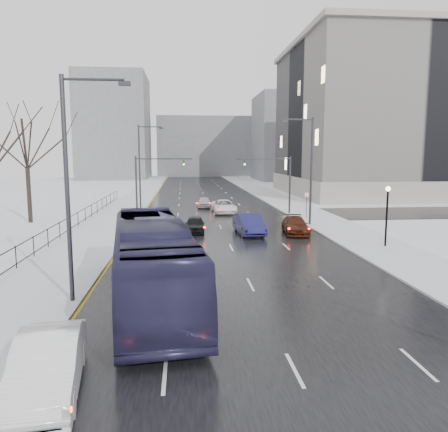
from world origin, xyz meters
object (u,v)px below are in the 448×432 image
object	(u,v)px
lamppost_r_mid	(387,207)
sedan_right_far	(295,225)
mast_signal_right	(280,178)
sedan_left_near	(47,365)
streetlight_l_near	(72,179)
sedan_right_near	(249,224)
streetlight_r_mid	(309,166)
bus	(152,262)
sedan_center_far	(204,202)
mast_signal_left	(146,178)
tree_park_e	(31,224)
no_uturn_sign	(307,197)
streetlight_l_far	(141,164)
sedan_center_near	(195,224)
sedan_right_cross	(224,206)

from	to	relation	value
lamppost_r_mid	sedan_right_far	bearing A→B (deg)	129.35
mast_signal_right	sedan_left_near	xyz separation A→B (m)	(-14.53, -35.62, -3.25)
streetlight_l_near	sedan_right_near	size ratio (longest dim) A/B	1.93
streetlight_l_near	sedan_left_near	xyz separation A→B (m)	(0.97, -7.62, -4.76)
streetlight_r_mid	bus	size ratio (longest dim) A/B	0.74
bus	sedan_left_near	bearing A→B (deg)	-115.60
sedan_left_near	sedan_center_far	distance (m)	43.20
mast_signal_left	sedan_center_far	size ratio (longest dim) A/B	1.65
sedan_right_far	lamppost_r_mid	bearing A→B (deg)	-44.95
sedan_center_far	sedan_left_near	bearing A→B (deg)	-94.56
tree_park_e	no_uturn_sign	distance (m)	27.50
sedan_right_near	sedan_right_far	xyz separation A→B (m)	(3.95, -0.04, -0.15)
streetlight_l_far	streetlight_r_mid	bearing A→B (deg)	-36.30
streetlight_l_far	sedan_right_far	size ratio (longest dim) A/B	2.08
streetlight_l_near	sedan_right_far	world-z (taller)	streetlight_l_near
sedan_left_near	sedan_right_far	xyz separation A→B (m)	(13.20, 23.72, -0.12)
sedan_center_near	sedan_right_cross	distance (m)	12.74
tree_park_e	mast_signal_left	bearing A→B (deg)	20.19
streetlight_l_near	mast_signal_right	xyz separation A→B (m)	(15.49, 28.00, -1.51)
sedan_right_far	streetlight_l_near	bearing A→B (deg)	-125.63
mast_signal_right	mast_signal_left	distance (m)	14.65
no_uturn_sign	sedan_center_far	distance (m)	15.03
streetlight_l_far	sedan_right_far	distance (m)	21.84
mast_signal_left	tree_park_e	bearing A→B (deg)	-159.81
mast_signal_right	sedan_right_far	xyz separation A→B (m)	(-1.33, -11.90, -3.37)
tree_park_e	lamppost_r_mid	xyz separation A→B (m)	(29.20, -14.00, 2.94)
bus	sedan_right_far	world-z (taller)	bus
streetlight_l_near	sedan_right_cross	xyz separation A→B (m)	(9.36, 29.67, -4.83)
streetlight_r_mid	mast_signal_left	distance (m)	17.50
mast_signal_right	no_uturn_sign	distance (m)	4.77
sedan_center_near	tree_park_e	bearing A→B (deg)	159.54
bus	mast_signal_right	bearing A→B (deg)	59.11
streetlight_r_mid	sedan_right_cross	xyz separation A→B (m)	(-6.98, 9.67, -4.83)
tree_park_e	sedan_right_near	size ratio (longest dim) A/B	2.61
streetlight_r_mid	sedan_center_near	world-z (taller)	streetlight_r_mid
sedan_center_near	sedan_right_far	size ratio (longest dim) A/B	0.83
tree_park_e	streetlight_l_far	xyz separation A→B (m)	(10.03, 8.00, 5.62)
streetlight_l_near	mast_signal_right	bearing A→B (deg)	61.04
bus	sedan_right_far	distance (m)	19.61
lamppost_r_mid	mast_signal_left	bearing A→B (deg)	135.52
sedan_center_far	sedan_right_far	bearing A→B (deg)	-66.33
sedan_right_cross	sedan_right_far	world-z (taller)	sedan_right_cross
bus	sedan_center_near	size ratio (longest dim) A/B	3.35
lamppost_r_mid	bus	xyz separation A→B (m)	(-15.80, -10.22, -1.03)
bus	sedan_right_near	bearing A→B (deg)	59.67
lamppost_r_mid	sedan_center_far	bearing A→B (deg)	115.21
sedan_right_near	tree_park_e	bearing A→B (deg)	153.68
mast_signal_left	sedan_left_near	xyz separation A→B (m)	(0.13, -35.62, -3.25)
streetlight_l_far	bus	world-z (taller)	streetlight_l_far
streetlight_l_far	lamppost_r_mid	world-z (taller)	streetlight_l_far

